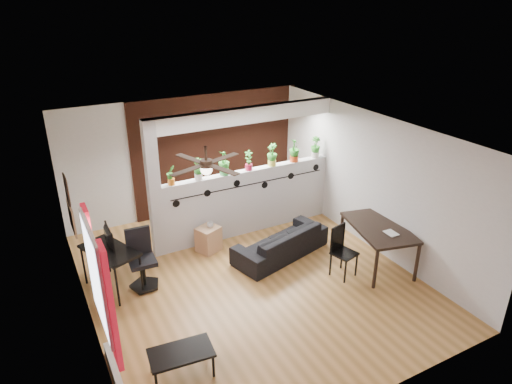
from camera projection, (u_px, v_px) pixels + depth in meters
name	position (u px, v px, depth m)	size (l,w,h in m)	color
room_shell	(247.00, 210.00, 7.43)	(6.30, 7.10, 2.90)	olive
partition_wall	(249.00, 201.00, 9.24)	(3.60, 0.18, 1.35)	#BCBCC1
ceiling_header	(248.00, 115.00, 8.52)	(3.60, 0.18, 0.30)	white
pier_column	(154.00, 191.00, 8.16)	(0.22, 0.20, 2.60)	#BCBCC1
brick_panel	(219.00, 151.00, 10.17)	(3.90, 0.05, 2.60)	#A3492F
vine_decal	(251.00, 184.00, 8.99)	(3.31, 0.01, 0.30)	black
window_assembly	(98.00, 280.00, 5.27)	(0.09, 1.30, 1.55)	white
baseboard_heater	(115.00, 372.00, 5.85)	(0.08, 1.00, 0.18)	beige
corkboard	(72.00, 218.00, 7.06)	(0.03, 0.60, 0.45)	#936A47
framed_art	(67.00, 190.00, 6.82)	(0.03, 0.34, 0.44)	#8C7259
ceiling_fan	(206.00, 166.00, 6.43)	(1.19, 1.19, 0.43)	black
potted_plant_0	(171.00, 174.00, 8.20)	(0.20, 0.17, 0.37)	#CC6A18
potted_plant_1	(198.00, 169.00, 8.42)	(0.21, 0.17, 0.41)	silver
potted_plant_2	(224.00, 162.00, 8.63)	(0.27, 0.30, 0.48)	green
potted_plant_3	(249.00, 160.00, 8.88)	(0.26, 0.24, 0.40)	#B71D3F
potted_plant_4	(272.00, 154.00, 9.09)	(0.27, 0.29, 0.46)	#ECE653
potted_plant_5	(294.00, 150.00, 9.32)	(0.21, 0.26, 0.48)	#D54519
potted_plant_6	(316.00, 147.00, 9.55)	(0.28, 0.25, 0.45)	silver
sofa	(281.00, 242.00, 8.53)	(1.81, 0.71, 0.53)	black
cube_shelf	(209.00, 239.00, 8.68)	(0.40, 0.36, 0.49)	tan
cup	(210.00, 225.00, 8.58)	(0.12, 0.12, 0.10)	gray
computer_desk	(110.00, 253.00, 7.40)	(0.89, 1.16, 0.75)	black
monitor	(106.00, 241.00, 7.45)	(0.05, 0.31, 0.17)	black
office_chair	(142.00, 262.00, 7.56)	(0.53, 0.53, 1.02)	black
dining_table	(379.00, 230.00, 8.07)	(1.16, 1.57, 0.77)	black
book	(387.00, 234.00, 7.75)	(0.17, 0.24, 0.02)	gray
folding_chair	(341.00, 246.00, 7.84)	(0.46, 0.46, 0.93)	black
coffee_table	(181.00, 354.00, 5.80)	(0.85, 0.53, 0.38)	black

